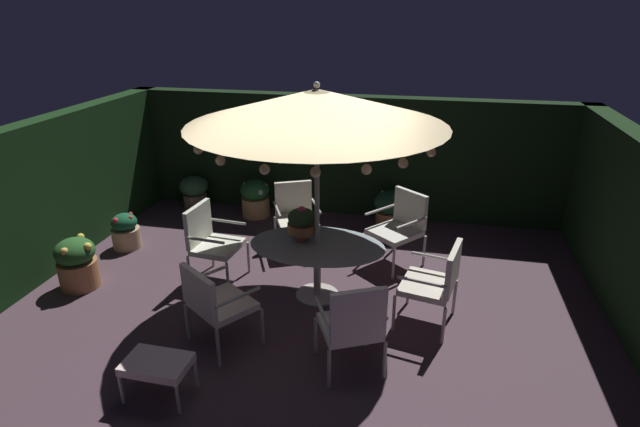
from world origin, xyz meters
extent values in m
cube|color=#47333C|center=(0.00, 0.00, -0.01)|extent=(7.54, 6.72, 0.02)
cube|color=black|center=(0.00, 3.21, 1.00)|extent=(7.54, 0.30, 2.00)
cube|color=black|center=(-3.62, 0.00, 1.00)|extent=(0.30, 6.72, 2.00)
cylinder|color=#BAB1A6|center=(0.08, 0.38, 0.01)|extent=(0.53, 0.53, 0.03)
cylinder|color=#BAB1A6|center=(0.08, 0.38, 0.34)|extent=(0.09, 0.09, 0.69)
ellipsoid|color=#9AA9B1|center=(0.08, 0.38, 0.70)|extent=(1.63, 1.10, 0.03)
cylinder|color=#B4B1A6|center=(0.08, 0.38, 1.14)|extent=(0.06, 0.06, 2.28)
cone|color=#CBB484|center=(0.08, 0.38, 2.34)|extent=(2.85, 2.85, 0.39)
sphere|color=#B4B1A6|center=(0.08, 0.38, 2.58)|extent=(0.07, 0.07, 0.07)
sphere|color=#F9DB8C|center=(1.38, 0.39, 2.04)|extent=(0.09, 0.09, 0.09)
sphere|color=#F9DB8C|center=(1.32, 0.79, 2.04)|extent=(0.09, 0.09, 0.09)
sphere|color=#F9DB8C|center=(1.09, 1.21, 2.04)|extent=(0.09, 0.09, 0.09)
sphere|color=#F9DB8C|center=(0.68, 1.54, 2.04)|extent=(0.09, 0.09, 0.09)
sphere|color=#F9DB8C|center=(0.37, 1.65, 2.04)|extent=(0.09, 0.09, 0.09)
sphere|color=#F9DB8C|center=(-0.12, 1.67, 2.04)|extent=(0.09, 0.09, 0.09)
sphere|color=#F9DB8C|center=(-0.54, 1.52, 2.04)|extent=(0.09, 0.09, 0.09)
sphere|color=#F9DB8C|center=(-0.88, 1.25, 2.04)|extent=(0.09, 0.09, 0.09)
sphere|color=#F9DB8C|center=(-1.13, 0.84, 2.04)|extent=(0.09, 0.09, 0.09)
sphere|color=#F9DB8C|center=(-1.22, 0.33, 2.04)|extent=(0.09, 0.09, 0.09)
sphere|color=#F9DB8C|center=(-1.12, -0.12, 2.04)|extent=(0.09, 0.09, 0.09)
sphere|color=#F9DB8C|center=(-0.93, -0.43, 2.04)|extent=(0.09, 0.09, 0.09)
sphere|color=#F9DB8C|center=(-0.57, -0.74, 2.04)|extent=(0.09, 0.09, 0.09)
sphere|color=#F9DB8C|center=(-0.10, -0.90, 2.04)|extent=(0.09, 0.09, 0.09)
sphere|color=#F9DB8C|center=(0.35, -0.89, 2.04)|extent=(0.09, 0.09, 0.09)
sphere|color=#F9DB8C|center=(0.76, -0.72, 2.04)|extent=(0.09, 0.09, 0.09)
sphere|color=#F9DB8C|center=(1.06, -0.47, 2.04)|extent=(0.09, 0.09, 0.09)
sphere|color=#F9DB8C|center=(1.31, -0.05, 2.04)|extent=(0.09, 0.09, 0.09)
cylinder|color=#A85F49|center=(-0.12, 0.45, 0.77)|extent=(0.16, 0.16, 0.11)
cylinder|color=#A96A42|center=(-0.12, 0.45, 0.89)|extent=(0.35, 0.35, 0.11)
ellipsoid|color=#274926|center=(-0.12, 0.45, 1.02)|extent=(0.34, 0.34, 0.20)
sphere|color=#DE4671|center=(-0.12, 0.45, 1.10)|extent=(0.12, 0.12, 0.12)
cylinder|color=#B8ADA9|center=(1.06, -0.15, 0.22)|extent=(0.04, 0.04, 0.45)
cylinder|color=#B8ADA9|center=(1.19, 0.45, 0.22)|extent=(0.04, 0.04, 0.45)
cylinder|color=#B8ADA9|center=(1.59, -0.26, 0.22)|extent=(0.04, 0.04, 0.45)
cylinder|color=#B8ADA9|center=(1.72, 0.33, 0.22)|extent=(0.04, 0.04, 0.45)
cube|color=beige|center=(1.39, 0.09, 0.48)|extent=(0.65, 0.70, 0.07)
cube|color=beige|center=(1.64, 0.04, 0.75)|extent=(0.18, 0.58, 0.47)
cylinder|color=#B8ADA9|center=(1.32, -0.20, 0.69)|extent=(0.52, 0.15, 0.04)
cylinder|color=#B8ADA9|center=(1.45, 0.39, 0.69)|extent=(0.52, 0.15, 0.04)
cylinder|color=#B4B1AB|center=(0.97, 0.99, 0.22)|extent=(0.04, 0.04, 0.45)
cylinder|color=#B4B1AB|center=(0.52, 1.36, 0.22)|extent=(0.04, 0.04, 0.45)
cylinder|color=#B4B1AB|center=(1.35, 1.46, 0.22)|extent=(0.04, 0.04, 0.45)
cylinder|color=#B4B1AB|center=(0.91, 1.83, 0.22)|extent=(0.04, 0.04, 0.45)
cube|color=silver|center=(0.94, 1.41, 0.48)|extent=(0.81, 0.82, 0.07)
cube|color=silver|center=(1.12, 1.63, 0.77)|extent=(0.47, 0.40, 0.50)
cylinder|color=#B4B1AB|center=(1.16, 1.23, 0.73)|extent=(0.40, 0.47, 0.04)
cylinder|color=#B4B1AB|center=(0.71, 1.60, 0.73)|extent=(0.40, 0.47, 0.04)
cylinder|color=#B3B2A9|center=(-0.10, 1.44, 0.21)|extent=(0.04, 0.04, 0.41)
cylinder|color=#B3B2A9|center=(-0.61, 1.20, 0.21)|extent=(0.04, 0.04, 0.41)
cylinder|color=#B3B2A9|center=(-0.35, 1.99, 0.21)|extent=(0.04, 0.04, 0.41)
cylinder|color=#B3B2A9|center=(-0.86, 1.75, 0.21)|extent=(0.04, 0.04, 0.41)
cube|color=silver|center=(-0.48, 1.60, 0.45)|extent=(0.75, 0.76, 0.07)
cube|color=silver|center=(-0.60, 1.86, 0.72)|extent=(0.52, 0.28, 0.47)
cylinder|color=#B3B2A9|center=(-0.22, 1.72, 0.66)|extent=(0.27, 0.53, 0.04)
cylinder|color=#B3B2A9|center=(-0.74, 1.48, 0.66)|extent=(0.27, 0.53, 0.04)
cylinder|color=#B5B6AD|center=(-0.95, 0.78, 0.22)|extent=(0.04, 0.04, 0.44)
cylinder|color=#B5B6AD|center=(-1.01, 0.19, 0.22)|extent=(0.04, 0.04, 0.44)
cylinder|color=#B5B6AD|center=(-1.49, 0.84, 0.22)|extent=(0.04, 0.04, 0.44)
cylinder|color=#B5B6AD|center=(-1.55, 0.24, 0.22)|extent=(0.04, 0.04, 0.44)
cube|color=silver|center=(-1.25, 0.51, 0.48)|extent=(0.59, 0.63, 0.07)
cube|color=silver|center=(-1.51, 0.54, 0.76)|extent=(0.12, 0.57, 0.50)
cylinder|color=#B5B6AD|center=(-1.22, 0.81, 0.71)|extent=(0.52, 0.09, 0.04)
cylinder|color=#B5B6AD|center=(-1.28, 0.22, 0.71)|extent=(0.52, 0.09, 0.04)
cylinder|color=#B4B5A6|center=(-0.78, -0.31, 0.22)|extent=(0.04, 0.04, 0.43)
cylinder|color=#B4B5A6|center=(-0.28, -0.67, 0.22)|extent=(0.04, 0.04, 0.43)
cylinder|color=#B4B5A6|center=(-1.09, -0.76, 0.22)|extent=(0.04, 0.04, 0.43)
cylinder|color=#B4B5A6|center=(-0.59, -1.11, 0.22)|extent=(0.04, 0.04, 0.43)
cube|color=silver|center=(-0.69, -0.71, 0.47)|extent=(0.80, 0.78, 0.07)
cube|color=silver|center=(-0.84, -0.92, 0.72)|extent=(0.51, 0.39, 0.43)
cylinder|color=#B4B5A6|center=(-0.94, -0.53, 0.69)|extent=(0.33, 0.45, 0.04)
cylinder|color=#B4B5A6|center=(-0.44, -0.89, 0.69)|extent=(0.33, 0.45, 0.04)
cylinder|color=#B3AEAD|center=(0.30, -0.70, 0.21)|extent=(0.04, 0.04, 0.43)
cylinder|color=#B3AEAD|center=(0.80, -0.46, 0.21)|extent=(0.04, 0.04, 0.43)
cylinder|color=#B3AEAD|center=(0.53, -1.18, 0.21)|extent=(0.04, 0.04, 0.43)
cylinder|color=#B3AEAD|center=(1.03, -0.94, 0.21)|extent=(0.04, 0.04, 0.43)
cube|color=silver|center=(0.67, -0.82, 0.46)|extent=(0.71, 0.71, 0.07)
cube|color=silver|center=(0.78, -1.05, 0.76)|extent=(0.50, 0.28, 0.52)
cylinder|color=#B3AEAD|center=(0.42, -0.94, 0.68)|extent=(0.26, 0.48, 0.04)
cylinder|color=#B3AEAD|center=(0.91, -0.70, 0.68)|extent=(0.26, 0.48, 0.04)
cylinder|color=#B6B3AC|center=(-1.25, -1.41, 0.16)|extent=(0.03, 0.03, 0.31)
cylinder|color=#B6B3AC|center=(-0.69, -1.42, 0.16)|extent=(0.03, 0.03, 0.31)
cylinder|color=#B6B3AC|center=(-1.25, -1.76, 0.16)|extent=(0.03, 0.03, 0.31)
cylinder|color=#B6B3AC|center=(-0.70, -1.77, 0.16)|extent=(0.03, 0.03, 0.31)
cube|color=silver|center=(-0.97, -1.59, 0.35)|extent=(0.60, 0.40, 0.08)
cylinder|color=tan|center=(-1.49, 2.68, 0.17)|extent=(0.47, 0.47, 0.33)
ellipsoid|color=#23612C|center=(-1.49, 2.68, 0.47)|extent=(0.49, 0.49, 0.34)
sphere|color=silver|center=(-1.30, 2.70, 0.55)|extent=(0.06, 0.06, 0.06)
sphere|color=silver|center=(-1.43, 2.82, 0.54)|extent=(0.06, 0.06, 0.06)
sphere|color=silver|center=(-1.55, 2.79, 0.51)|extent=(0.11, 0.11, 0.11)
sphere|color=beige|center=(-1.65, 2.64, 0.57)|extent=(0.06, 0.06, 0.06)
sphere|color=silver|center=(-1.56, 2.56, 0.53)|extent=(0.08, 0.08, 0.08)
sphere|color=silver|center=(-1.35, 2.52, 0.49)|extent=(0.11, 0.11, 0.11)
cylinder|color=#806156|center=(-2.66, 2.80, 0.13)|extent=(0.41, 0.41, 0.26)
ellipsoid|color=#36643D|center=(-2.66, 2.80, 0.40)|extent=(0.50, 0.50, 0.35)
sphere|color=#B8357E|center=(-2.49, 2.79, 0.45)|extent=(0.08, 0.08, 0.08)
sphere|color=#B62A70|center=(-2.58, 2.89, 0.44)|extent=(0.07, 0.07, 0.07)
sphere|color=#B44375|center=(-2.75, 2.90, 0.50)|extent=(0.11, 0.11, 0.11)
sphere|color=#A63F8A|center=(-2.79, 2.77, 0.50)|extent=(0.10, 0.10, 0.10)
sphere|color=#BF4675|center=(-2.78, 2.68, 0.50)|extent=(0.06, 0.06, 0.06)
sphere|color=#A8307B|center=(-2.61, 2.69, 0.45)|extent=(0.09, 0.09, 0.09)
cylinder|color=tan|center=(-2.98, 1.13, 0.15)|extent=(0.41, 0.41, 0.30)
ellipsoid|color=#164D2F|center=(-2.98, 1.13, 0.40)|extent=(0.37, 0.37, 0.26)
sphere|color=#DF3B35|center=(-2.86, 1.12, 0.49)|extent=(0.06, 0.06, 0.06)
sphere|color=#DB2942|center=(-2.93, 1.25, 0.49)|extent=(0.06, 0.06, 0.06)
sphere|color=red|center=(-3.03, 1.19, 0.44)|extent=(0.06, 0.06, 0.06)
sphere|color=red|center=(-3.08, 1.15, 0.42)|extent=(0.09, 0.09, 0.09)
sphere|color=red|center=(-3.02, 1.01, 0.47)|extent=(0.10, 0.10, 0.10)
sphere|color=#CA3538|center=(-2.91, 1.02, 0.43)|extent=(0.09, 0.09, 0.09)
cylinder|color=#A36840|center=(-2.94, -0.02, 0.18)|extent=(0.48, 0.48, 0.36)
ellipsoid|color=#255523|center=(-2.94, -0.02, 0.50)|extent=(0.49, 0.49, 0.34)
sphere|color=#EAD749|center=(-2.73, -0.02, 0.59)|extent=(0.10, 0.10, 0.10)
sphere|color=#F7D549|center=(-2.96, 0.16, 0.62)|extent=(0.09, 0.09, 0.09)
sphere|color=#F4C44A|center=(-3.07, -0.03, 0.60)|extent=(0.06, 0.06, 0.06)
sphere|color=#F3C054|center=(-2.92, -0.21, 0.60)|extent=(0.09, 0.09, 0.09)
cylinder|color=#9E5F3F|center=(0.79, 2.67, 0.14)|extent=(0.46, 0.46, 0.28)
ellipsoid|color=#1C482C|center=(0.79, 2.67, 0.42)|extent=(0.53, 0.53, 0.37)
sphere|color=silver|center=(0.92, 2.68, 0.47)|extent=(0.06, 0.06, 0.06)
sphere|color=silver|center=(0.82, 2.80, 0.52)|extent=(0.07, 0.07, 0.07)
sphere|color=silver|center=(0.65, 2.80, 0.54)|extent=(0.07, 0.07, 0.07)
sphere|color=silver|center=(0.63, 2.58, 0.48)|extent=(0.07, 0.07, 0.07)
sphere|color=beige|center=(0.82, 2.53, 0.44)|extent=(0.07, 0.07, 0.07)
camera|label=1|loc=(1.23, -4.87, 3.36)|focal=28.24mm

